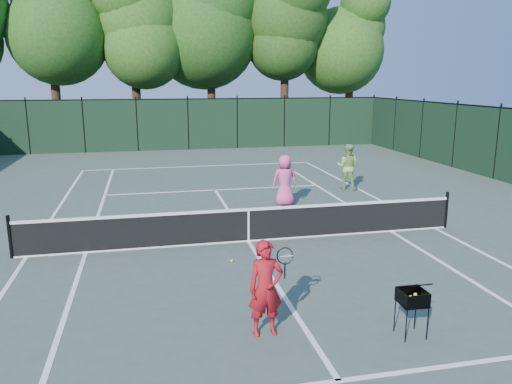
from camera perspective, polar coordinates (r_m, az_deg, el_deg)
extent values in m
plane|color=#404E45|center=(13.26, -0.87, -5.67)|extent=(90.00, 90.00, 0.00)
cube|color=white|center=(13.36, -24.76, -6.75)|extent=(0.10, 23.77, 0.01)
cube|color=white|center=(15.29, 19.76, -3.92)|extent=(0.10, 23.77, 0.01)
cube|color=white|center=(13.12, -18.88, -6.58)|extent=(0.10, 23.77, 0.01)
cube|color=white|center=(14.61, 15.19, -4.35)|extent=(0.10, 23.77, 0.01)
cube|color=white|center=(24.70, -6.43, 2.95)|extent=(10.97, 0.10, 0.01)
cube|color=white|center=(7.69, 9.44, -20.51)|extent=(8.23, 0.10, 0.01)
cube|color=white|center=(19.36, -4.68, 0.24)|extent=(8.23, 0.10, 0.01)
cube|color=white|center=(13.26, -0.87, -5.65)|extent=(0.10, 12.80, 0.01)
cube|color=black|center=(13.13, -0.87, -3.78)|extent=(11.60, 0.03, 0.85)
cube|color=white|center=(13.01, -0.88, -2.01)|extent=(11.60, 0.05, 0.07)
cube|color=white|center=(13.26, -0.87, -5.58)|extent=(11.60, 0.05, 0.04)
cube|color=white|center=(13.13, -0.87, -3.78)|extent=(0.05, 0.04, 0.91)
cylinder|color=black|center=(13.27, -26.31, -4.63)|extent=(0.09, 0.09, 1.06)
cylinder|color=black|center=(15.32, 20.91, -1.93)|extent=(0.09, 0.09, 1.06)
cube|color=black|center=(30.55, -7.75, 7.63)|extent=(24.00, 0.05, 3.00)
cylinder|color=black|center=(34.81, -21.78, 8.95)|extent=(0.56, 0.56, 4.80)
ellipsoid|color=#1B4513|center=(35.05, -22.68, 19.27)|extent=(6.80, 6.80, 10.54)
cylinder|color=black|center=(34.19, -13.41, 9.04)|extent=(0.56, 0.56, 4.30)
ellipsoid|color=#234C15|center=(34.31, -13.92, 18.40)|extent=(6.00, 6.00, 9.30)
cylinder|color=black|center=(34.96, -5.10, 9.98)|extent=(0.56, 0.56, 5.00)
ellipsoid|color=#1B4313|center=(35.25, -5.32, 20.63)|extent=(7.00, 7.00, 10.85)
cylinder|color=black|center=(35.29, 3.25, 9.71)|extent=(0.56, 0.56, 4.60)
ellipsoid|color=#1C3F12|center=(35.46, 3.38, 19.22)|extent=(6.20, 6.20, 9.61)
cylinder|color=black|center=(37.42, 10.54, 9.54)|extent=(0.56, 0.56, 4.40)
ellipsoid|color=#224C15|center=(37.53, 10.90, 18.00)|extent=(5.80, 5.80, 8.99)
imported|color=#A2121B|center=(8.40, 1.12, -10.95)|extent=(0.62, 0.42, 1.64)
cylinder|color=black|center=(8.79, 3.31, -8.95)|extent=(0.03, 0.03, 0.30)
torus|color=black|center=(8.69, 3.33, -7.30)|extent=(0.30, 0.10, 0.30)
imported|color=#DF4F8F|center=(16.79, 3.32, 1.34)|extent=(0.86, 0.57, 1.74)
imported|color=#89B95C|center=(19.62, 10.42, 2.86)|extent=(1.08, 1.03, 1.77)
cylinder|color=black|center=(8.72, 16.78, -14.48)|extent=(0.02, 0.02, 0.57)
cylinder|color=black|center=(8.90, 19.01, -14.05)|extent=(0.02, 0.02, 0.57)
cylinder|color=black|center=(9.02, 15.57, -13.45)|extent=(0.02, 0.02, 0.57)
cylinder|color=black|center=(9.20, 17.74, -13.07)|extent=(0.02, 0.02, 0.57)
cube|color=black|center=(8.79, 17.45, -11.38)|extent=(0.46, 0.46, 0.24)
sphere|color=#CEE82F|center=(8.82, 17.42, -11.79)|extent=(0.06, 0.06, 0.06)
sphere|color=#CEE82F|center=(8.82, 17.42, -11.79)|extent=(0.06, 0.06, 0.06)
sphere|color=#CEE82F|center=(8.82, 17.42, -11.79)|extent=(0.06, 0.06, 0.06)
sphere|color=#CEE82F|center=(8.82, 17.42, -11.79)|extent=(0.06, 0.06, 0.06)
sphere|color=#CEE82F|center=(8.82, 17.42, -11.79)|extent=(0.06, 0.06, 0.06)
sphere|color=#CEE82F|center=(8.82, 17.42, -11.79)|extent=(0.06, 0.06, 0.06)
sphere|color=#CEE82F|center=(8.82, 17.42, -11.79)|extent=(0.06, 0.06, 0.06)
sphere|color=#CEE82F|center=(8.82, 17.42, -11.79)|extent=(0.06, 0.06, 0.06)
sphere|color=#CEE82F|center=(8.82, 17.42, -11.79)|extent=(0.06, 0.06, 0.06)
sphere|color=#CEE82F|center=(8.82, 17.42, -11.79)|extent=(0.06, 0.06, 0.06)
sphere|color=#CEE82F|center=(8.82, 17.42, -11.79)|extent=(0.06, 0.06, 0.06)
sphere|color=#CEE82F|center=(8.82, 17.42, -11.79)|extent=(0.06, 0.06, 0.06)
sphere|color=#CEE82F|center=(8.82, 17.42, -11.79)|extent=(0.06, 0.06, 0.06)
sphere|color=#CEE82F|center=(8.82, 17.42, -11.79)|extent=(0.06, 0.06, 0.06)
sphere|color=#CEE82F|center=(8.82, 17.42, -11.79)|extent=(0.06, 0.06, 0.06)
sphere|color=#CEE82F|center=(8.82, 17.42, -11.79)|extent=(0.06, 0.06, 0.06)
sphere|color=#CEE82F|center=(8.82, 17.42, -11.79)|extent=(0.06, 0.06, 0.06)
sphere|color=#CEE82F|center=(8.82, 17.42, -11.79)|extent=(0.06, 0.06, 0.06)
sphere|color=#CEE82F|center=(8.82, 17.42, -11.79)|extent=(0.06, 0.06, 0.06)
sphere|color=#CDE02D|center=(11.83, -2.78, -7.85)|extent=(0.07, 0.07, 0.07)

